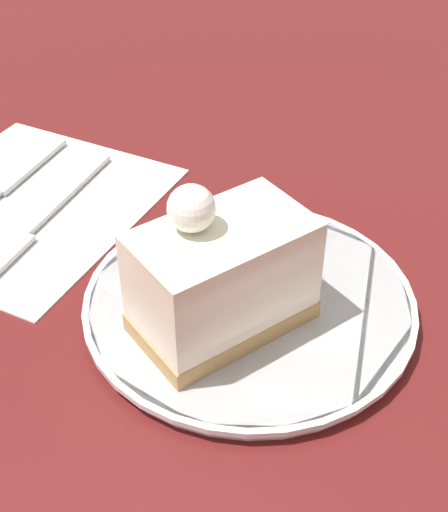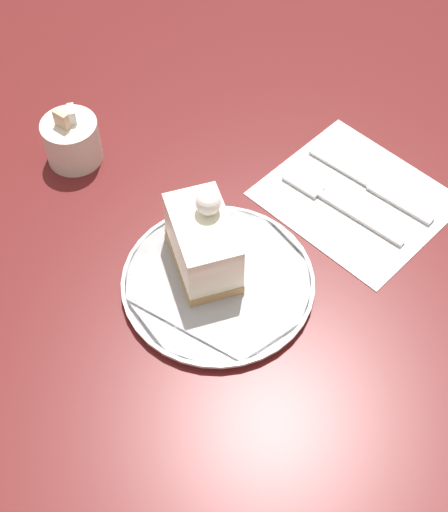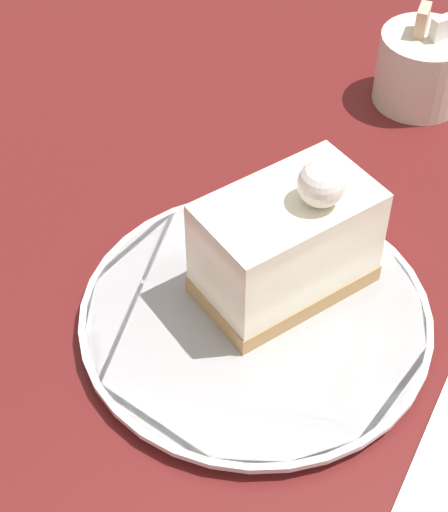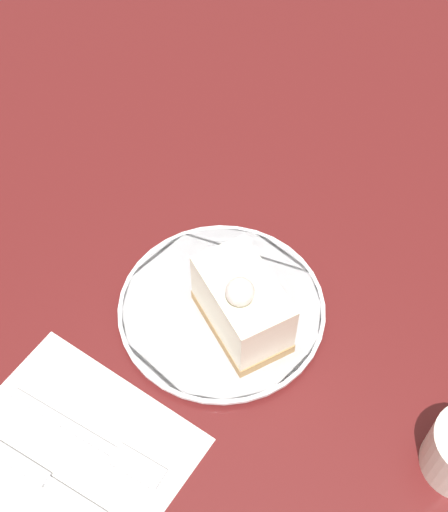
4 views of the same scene
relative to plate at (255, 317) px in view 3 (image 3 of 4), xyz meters
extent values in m
plane|color=#5B1919|center=(-0.03, 0.01, -0.01)|extent=(4.00, 4.00, 0.00)
cylinder|color=white|center=(0.00, 0.00, 0.00)|extent=(0.21, 0.21, 0.01)
cylinder|color=white|center=(0.00, 0.00, 0.00)|extent=(0.22, 0.22, 0.00)
cube|color=#AD8451|center=(0.00, 0.03, 0.01)|extent=(0.09, 0.12, 0.01)
cube|color=white|center=(0.00, 0.03, 0.05)|extent=(0.09, 0.12, 0.06)
sphere|color=white|center=(0.02, 0.04, 0.09)|extent=(0.03, 0.03, 0.03)
cylinder|color=silver|center=(-0.03, 0.27, 0.02)|extent=(0.07, 0.07, 0.06)
cube|color=#D8B28C|center=(-0.04, 0.27, 0.06)|extent=(0.01, 0.02, 0.02)
cube|color=white|center=(-0.02, 0.27, 0.06)|extent=(0.02, 0.02, 0.02)
camera|label=1|loc=(-0.19, 0.29, 0.32)|focal=50.00mm
camera|label=2|loc=(-0.26, -0.36, 0.66)|focal=50.00mm
camera|label=3|loc=(0.19, -0.28, 0.41)|focal=60.00mm
camera|label=4|loc=(0.28, 0.27, 0.64)|focal=50.00mm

